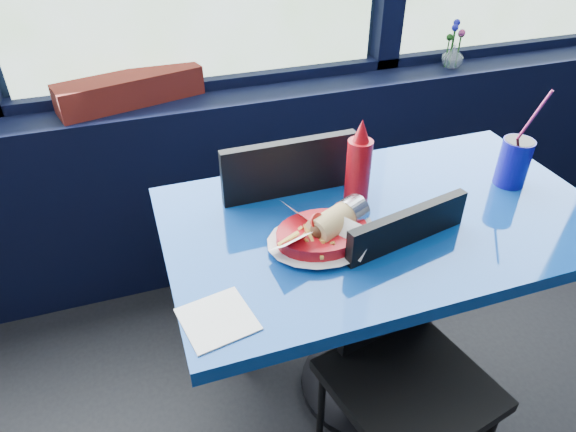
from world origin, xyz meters
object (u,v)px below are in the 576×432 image
object	(u,v)px
chair_near_front	(405,344)
planter_box	(131,89)
food_basket	(324,232)
ketchup_bottle	(358,168)
near_table	(379,266)
soda_cup	(514,161)
flower_vase	(453,53)
chair_near_back	(278,231)

from	to	relation	value
chair_near_front	planter_box	bearing A→B (deg)	104.70
planter_box	food_basket	bearing A→B (deg)	-82.91
food_basket	ketchup_bottle	size ratio (longest dim) A/B	1.00
chair_near_front	food_basket	distance (m)	0.39
near_table	food_basket	xyz separation A→B (m)	(-0.21, -0.06, 0.22)
ketchup_bottle	soda_cup	distance (m)	0.48
flower_vase	food_basket	bearing A→B (deg)	-136.81
planter_box	soda_cup	size ratio (longest dim) A/B	1.75
flower_vase	ketchup_bottle	bearing A→B (deg)	-136.68
chair_near_back	planter_box	distance (m)	0.77
soda_cup	ketchup_bottle	bearing A→B (deg)	173.44
chair_near_back	planter_box	bearing A→B (deg)	-57.50
near_table	soda_cup	world-z (taller)	soda_cup
chair_near_front	flower_vase	xyz separation A→B (m)	(0.78, 1.07, 0.37)
near_table	soda_cup	distance (m)	0.50
flower_vase	ketchup_bottle	distance (m)	1.10
near_table	planter_box	bearing A→B (deg)	123.49
near_table	food_basket	distance (m)	0.30
soda_cup	food_basket	bearing A→B (deg)	-172.11
food_basket	soda_cup	xyz separation A→B (m)	(0.63, 0.09, 0.04)
near_table	planter_box	size ratio (longest dim) A/B	2.27
planter_box	chair_near_back	bearing A→B (deg)	-71.96
near_table	planter_box	distance (m)	1.11
planter_box	flower_vase	size ratio (longest dim) A/B	2.67
chair_near_front	ketchup_bottle	size ratio (longest dim) A/B	3.32
flower_vase	chair_near_back	bearing A→B (deg)	-150.98
chair_near_front	chair_near_back	bearing A→B (deg)	96.86
flower_vase	food_basket	size ratio (longest dim) A/B	0.77
chair_near_front	food_basket	world-z (taller)	chair_near_front
chair_near_front	food_basket	size ratio (longest dim) A/B	3.31
chair_near_back	chair_near_front	bearing A→B (deg)	108.26
food_basket	flower_vase	bearing A→B (deg)	42.62
food_basket	soda_cup	distance (m)	0.64
near_table	flower_vase	world-z (taller)	flower_vase
chair_near_back	planter_box	xyz separation A→B (m)	(-0.38, 0.58, 0.33)
food_basket	soda_cup	bearing A→B (deg)	7.32
chair_near_front	food_basket	bearing A→B (deg)	123.85
chair_near_back	ketchup_bottle	world-z (taller)	ketchup_bottle
chair_near_back	ketchup_bottle	xyz separation A→B (m)	(0.16, -0.22, 0.33)
near_table	chair_near_back	size ratio (longest dim) A/B	1.31
flower_vase	planter_box	bearing A→B (deg)	177.93
chair_near_front	chair_near_back	world-z (taller)	chair_near_back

